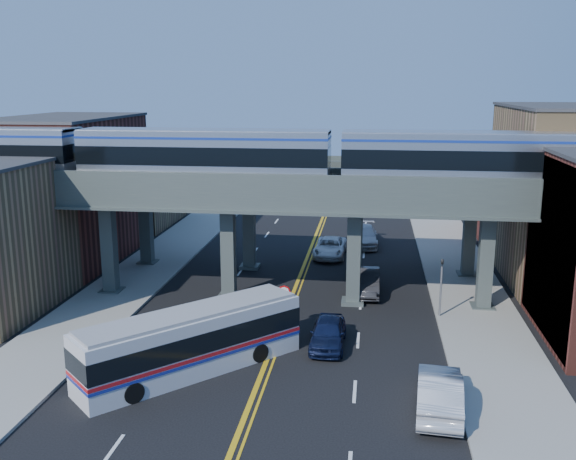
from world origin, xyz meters
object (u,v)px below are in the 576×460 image
Objects in this scene: car_parked_curb at (440,392)px; transit_train at (205,155)px; stop_sign at (284,300)px; transit_bus at (192,342)px; car_lane_d at (364,236)px; car_lane_c at (330,247)px; traffic_signal at (441,281)px; car_lane_b at (366,282)px; car_lane_a at (328,333)px.

transit_train is at bearing -39.86° from car_parked_curb.
transit_bus is at bearing -121.85° from stop_sign.
transit_bus reaches higher than car_lane_d.
car_parked_curb reaches higher than car_lane_c.
traffic_signal is 0.78× the size of car_lane_c.
stop_sign is 8.49m from car_lane_b.
transit_bus is at bearing -147.64° from car_lane_a.
stop_sign reaches higher than car_parked_curb.
traffic_signal is at bearing -10.87° from transit_bus.
stop_sign is 20.67m from car_lane_d.
car_lane_a is at bearing -14.51° from transit_bus.
car_lane_b is (10.19, 2.13, -8.50)m from transit_train.
car_lane_b is at bearing -73.22° from car_parked_curb.
car_parked_curb is at bearing -49.73° from car_lane_a.
transit_bus reaches higher than car_lane_a.
transit_train reaches higher than transit_bus.
transit_bus is at bearing -144.69° from traffic_signal.
stop_sign is at bearing -42.00° from car_parked_curb.
transit_bus reaches higher than car_lane_c.
transit_train is 10.69m from stop_sign.
traffic_signal is at bearing -43.82° from car_lane_b.
transit_bus is 22.75m from car_lane_c.
transit_train is 19.99m from car_lane_d.
traffic_signal is 6.21m from car_lane_b.
car_lane_a is at bearing -37.64° from stop_sign.
transit_train is at bearing -124.84° from car_lane_d.
transit_train is 11.76× the size of traffic_signal.
car_parked_curb is at bearing -46.72° from stop_sign.
car_lane_d is 28.76m from car_parked_curb.
car_lane_c is (7.18, 11.24, -8.58)m from transit_train.
car_lane_a is 0.85× the size of car_lane_c.
stop_sign is at bearing -93.36° from car_lane_c.
traffic_signal is 0.78× the size of car_parked_curb.
stop_sign is at bearing -122.93° from car_lane_b.
car_parked_curb is at bearing -78.54° from car_lane_b.
transit_train is 10.85× the size of car_lane_a.
transit_train is 4.84× the size of transit_bus.
car_lane_a is (6.29, 3.88, -0.75)m from transit_bus.
car_lane_b is 0.93× the size of car_parked_curb.
car_lane_b is (4.51, 7.13, -0.96)m from stop_sign.
stop_sign is 0.50× the size of car_parked_curb.
transit_bus reaches higher than car_lane_b.
stop_sign is 16.34m from car_lane_c.
car_parked_curb is at bearing -57.93° from transit_bus.
car_parked_curb reaches higher than car_lane_d.
car_lane_c is (-3.01, 9.11, -0.07)m from car_lane_b.
stop_sign is 11.42m from car_parked_curb.
transit_bus is at bearing -79.55° from transit_train.
traffic_signal is at bearing -90.83° from car_parked_curb.
traffic_signal reaches higher than car_parked_curb.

